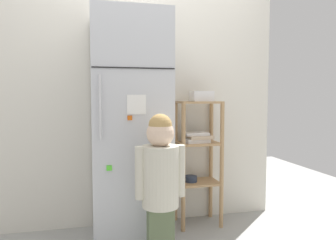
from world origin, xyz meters
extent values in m
plane|color=#999993|center=(0.00, 0.00, 0.00)|extent=(6.00, 6.00, 0.00)
cube|color=silver|center=(0.00, 0.35, 1.16)|extent=(2.60, 0.03, 2.32)
cube|color=silver|center=(-0.12, 0.02, 0.91)|extent=(0.60, 0.60, 1.82)
cube|color=black|center=(-0.12, -0.28, 1.37)|extent=(0.59, 0.01, 0.01)
cylinder|color=silver|center=(-0.36, -0.30, 1.09)|extent=(0.02, 0.02, 0.45)
cube|color=white|center=(-0.11, -0.28, 1.11)|extent=(0.14, 0.00, 0.14)
cube|color=#EA2583|center=(-0.03, -0.28, 0.57)|extent=(0.03, 0.01, 0.03)
cube|color=#52DD2F|center=(-0.31, -0.28, 0.66)|extent=(0.04, 0.01, 0.04)
cube|color=orange|center=(-0.16, -0.28, 1.01)|extent=(0.03, 0.01, 0.03)
cube|color=#596747|center=(0.02, -0.51, 0.22)|extent=(0.17, 0.11, 0.43)
cylinder|color=beige|center=(0.02, -0.51, 0.63)|extent=(0.25, 0.25, 0.41)
sphere|color=beige|center=(0.02, -0.44, 0.83)|extent=(0.11, 0.11, 0.11)
sphere|color=beige|center=(0.02, -0.51, 0.92)|extent=(0.18, 0.18, 0.18)
sphere|color=tan|center=(0.02, -0.51, 0.97)|extent=(0.16, 0.16, 0.16)
cylinder|color=beige|center=(-0.12, -0.51, 0.67)|extent=(0.07, 0.07, 0.35)
cylinder|color=beige|center=(0.15, -0.51, 0.67)|extent=(0.07, 0.07, 0.35)
cylinder|color=tan|center=(0.34, 0.04, 0.56)|extent=(0.04, 0.04, 1.12)
cylinder|color=tan|center=(0.69, 0.04, 0.56)|extent=(0.04, 0.04, 1.12)
cylinder|color=tan|center=(0.34, 0.30, 0.56)|extent=(0.04, 0.04, 1.12)
cylinder|color=tan|center=(0.69, 0.30, 0.56)|extent=(0.04, 0.04, 1.12)
cube|color=tan|center=(0.51, 0.17, 1.11)|extent=(0.37, 0.28, 0.02)
cube|color=tan|center=(0.51, 0.17, 0.74)|extent=(0.37, 0.28, 0.02)
cube|color=tan|center=(0.51, 0.17, 0.39)|extent=(0.37, 0.28, 0.02)
cube|color=white|center=(0.49, 0.16, 0.77)|extent=(0.22, 0.18, 0.03)
cube|color=#C6AD8E|center=(0.52, 0.15, 0.80)|extent=(0.22, 0.17, 0.03)
cube|color=white|center=(0.49, 0.18, 0.83)|extent=(0.21, 0.16, 0.03)
cylinder|color=#2D384C|center=(0.44, 0.17, 0.42)|extent=(0.11, 0.11, 0.05)
cube|color=white|center=(0.54, 0.17, 1.13)|extent=(0.19, 0.15, 0.01)
cube|color=white|center=(0.54, 0.09, 1.17)|extent=(0.19, 0.01, 0.09)
cube|color=white|center=(0.54, 0.24, 1.17)|extent=(0.19, 0.01, 0.09)
cube|color=white|center=(0.45, 0.17, 1.17)|extent=(0.01, 0.15, 0.09)
cube|color=white|center=(0.63, 0.17, 1.17)|extent=(0.01, 0.15, 0.09)
sphere|color=#C95E31|center=(0.56, 0.18, 1.16)|extent=(0.07, 0.07, 0.07)
sphere|color=red|center=(0.57, 0.15, 1.16)|extent=(0.07, 0.07, 0.07)
sphere|color=orange|center=(0.51, 0.15, 1.16)|extent=(0.07, 0.07, 0.07)
camera|label=1|loc=(-0.43, -2.57, 1.16)|focal=34.37mm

